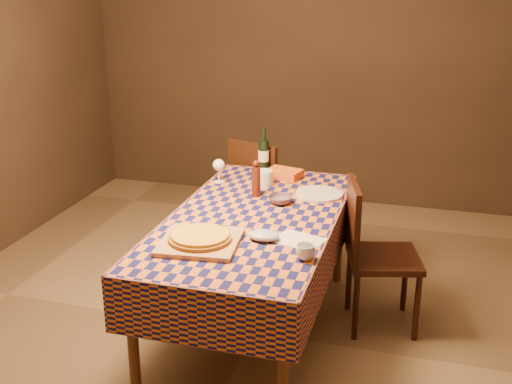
% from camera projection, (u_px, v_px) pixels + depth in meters
% --- Properties ---
extents(room, '(5.00, 5.10, 2.70)m').
position_uv_depth(room, '(253.00, 117.00, 3.49)').
color(room, brown).
rests_on(room, ground).
extents(dining_table, '(0.94, 1.84, 0.77)m').
position_uv_depth(dining_table, '(254.00, 228.00, 3.70)').
color(dining_table, brown).
rests_on(dining_table, ground).
extents(cutting_board, '(0.44, 0.44, 0.02)m').
position_uv_depth(cutting_board, '(200.00, 242.00, 3.31)').
color(cutting_board, '#A97C4F').
rests_on(cutting_board, dining_table).
extents(pizza, '(0.42, 0.42, 0.03)m').
position_uv_depth(pizza, '(200.00, 237.00, 3.30)').
color(pizza, '#8A5517').
rests_on(pizza, cutting_board).
extents(pepper_mill, '(0.06, 0.06, 0.23)m').
position_uv_depth(pepper_mill, '(256.00, 180.00, 3.96)').
color(pepper_mill, '#441910').
rests_on(pepper_mill, dining_table).
extents(bowl, '(0.19, 0.19, 0.05)m').
position_uv_depth(bowl, '(280.00, 200.00, 3.87)').
color(bowl, '#624653').
rests_on(bowl, dining_table).
extents(wine_glass, '(0.08, 0.08, 0.16)m').
position_uv_depth(wine_glass, '(219.00, 166.00, 4.22)').
color(wine_glass, white).
rests_on(wine_glass, dining_table).
extents(wine_bottle, '(0.09, 0.09, 0.30)m').
position_uv_depth(wine_bottle, '(264.00, 155.00, 4.47)').
color(wine_bottle, black).
rests_on(wine_bottle, dining_table).
extents(deli_tub, '(0.14, 0.14, 0.10)m').
position_uv_depth(deli_tub, '(264.00, 178.00, 4.18)').
color(deli_tub, silver).
rests_on(deli_tub, dining_table).
extents(takeout_container, '(0.26, 0.21, 0.06)m').
position_uv_depth(takeout_container, '(284.00, 174.00, 4.34)').
color(takeout_container, '#CA541A').
rests_on(takeout_container, dining_table).
extents(white_plate, '(0.35, 0.35, 0.02)m').
position_uv_depth(white_plate, '(319.00, 194.00, 4.01)').
color(white_plate, silver).
rests_on(white_plate, dining_table).
extents(tumbler, '(0.12, 0.12, 0.08)m').
position_uv_depth(tumbler, '(305.00, 252.00, 3.13)').
color(tumbler, silver).
rests_on(tumbler, dining_table).
extents(flour_patch, '(0.29, 0.26, 0.00)m').
position_uv_depth(flour_patch, '(299.00, 240.00, 3.35)').
color(flour_patch, silver).
rests_on(flour_patch, dining_table).
extents(flour_bag, '(0.18, 0.14, 0.05)m').
position_uv_depth(flour_bag, '(264.00, 235.00, 3.36)').
color(flour_bag, '#ACB1DC').
rests_on(flour_bag, dining_table).
extents(chair_far, '(0.54, 0.54, 0.93)m').
position_uv_depth(chair_far, '(261.00, 192.00, 4.81)').
color(chair_far, black).
rests_on(chair_far, ground).
extents(chair_right, '(0.52, 0.51, 0.93)m').
position_uv_depth(chair_right, '(371.00, 247.00, 3.86)').
color(chair_right, black).
rests_on(chair_right, ground).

